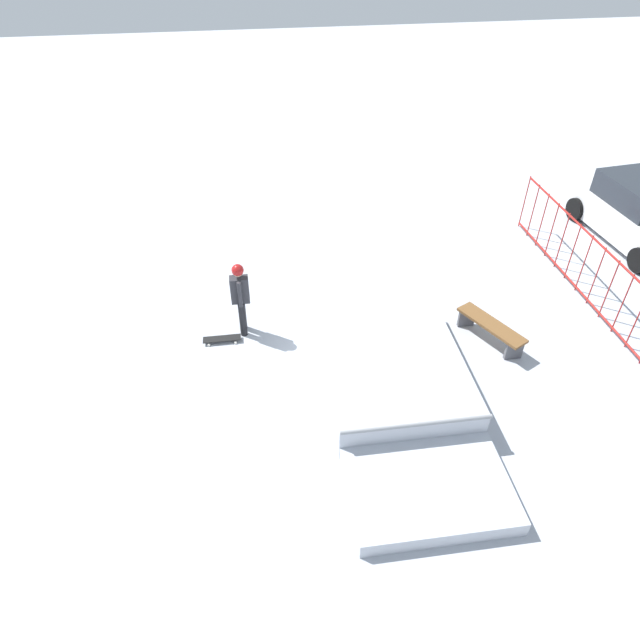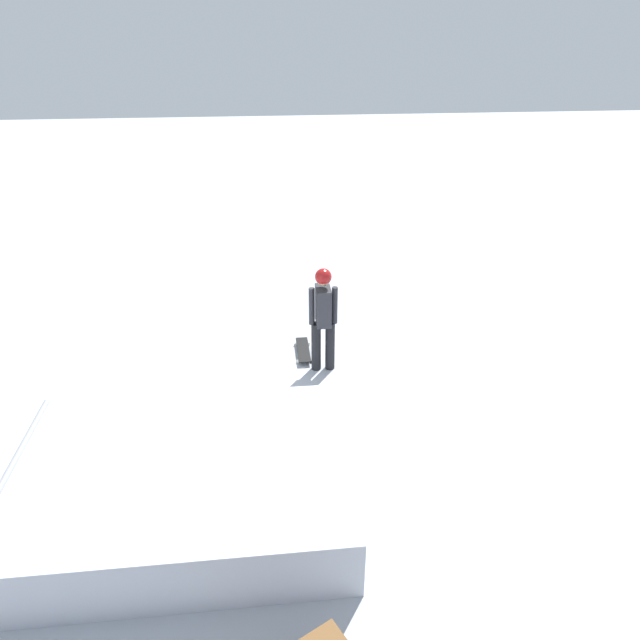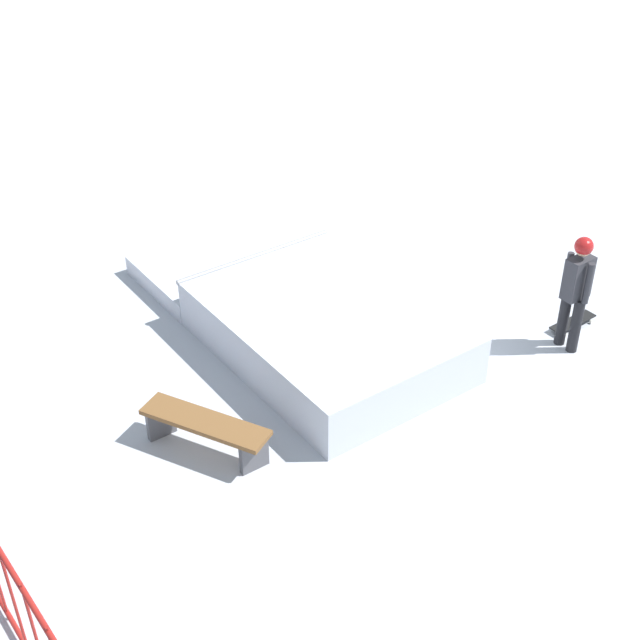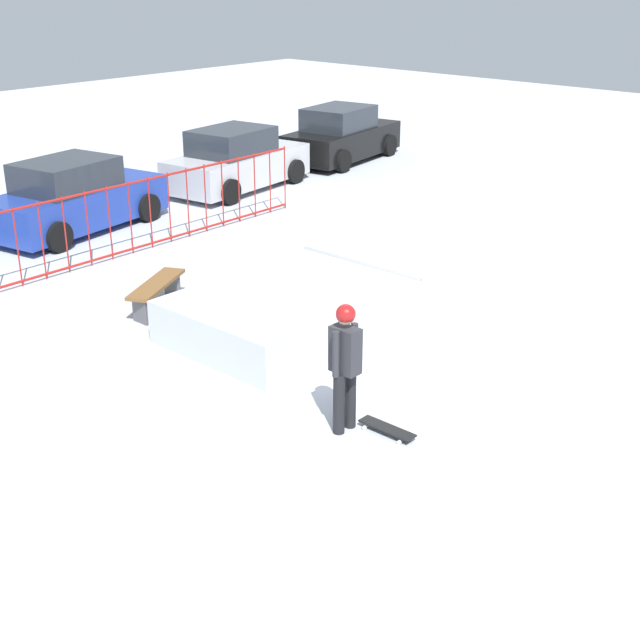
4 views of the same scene
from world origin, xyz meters
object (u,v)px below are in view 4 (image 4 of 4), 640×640
(skateboard, at_px, (387,428))
(parked_car_silver, at_px, (236,162))
(parked_car_blue, at_px, (74,198))
(skate_ramp, at_px, (308,305))
(parked_car_black, at_px, (341,136))
(park_bench, at_px, (157,289))
(skater, at_px, (345,358))

(skateboard, distance_m, parked_car_silver, 13.23)
(parked_car_blue, bearing_deg, skate_ramp, -103.97)
(parked_car_blue, distance_m, parked_car_black, 9.46)
(park_bench, height_order, parked_car_silver, parked_car_silver)
(parked_car_blue, bearing_deg, parked_car_black, -7.69)
(park_bench, bearing_deg, skateboard, -97.84)
(parked_car_silver, height_order, parked_car_black, same)
(park_bench, distance_m, parked_car_silver, 8.56)
(skater, height_order, parked_car_blue, skater)
(skate_ramp, xyz_separation_m, park_bench, (-1.28, 2.36, 0.04))
(parked_car_blue, height_order, parked_car_silver, same)
(skate_ramp, bearing_deg, skater, -130.21)
(skateboard, distance_m, parked_car_blue, 11.05)
(skateboard, xyz_separation_m, park_bench, (0.77, 5.62, 0.28))
(parked_car_silver, bearing_deg, skateboard, -132.25)
(skateboard, bearing_deg, park_bench, -7.86)
(skater, bearing_deg, skate_ramp, -39.53)
(skate_ramp, relative_size, skater, 3.14)
(skater, xyz_separation_m, parked_car_blue, (2.84, 10.26, -0.28))
(park_bench, xyz_separation_m, parked_car_black, (11.24, 5.52, 0.37))
(skate_ramp, distance_m, park_bench, 2.68)
(parked_car_silver, bearing_deg, park_bench, -149.71)
(skater, relative_size, skateboard, 2.16)
(skate_ramp, distance_m, skater, 3.70)
(park_bench, relative_size, parked_car_silver, 0.37)
(skater, distance_m, parked_car_silver, 13.00)
(skater, bearing_deg, skateboard, -149.09)
(skate_ramp, relative_size, skateboard, 6.76)
(parked_car_black, bearing_deg, skateboard, -146.28)
(skater, distance_m, park_bench, 5.29)
(parked_car_blue, xyz_separation_m, parked_car_black, (9.45, 0.40, 0.00))
(parked_car_silver, xyz_separation_m, parked_car_black, (4.49, 0.27, 0.00))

